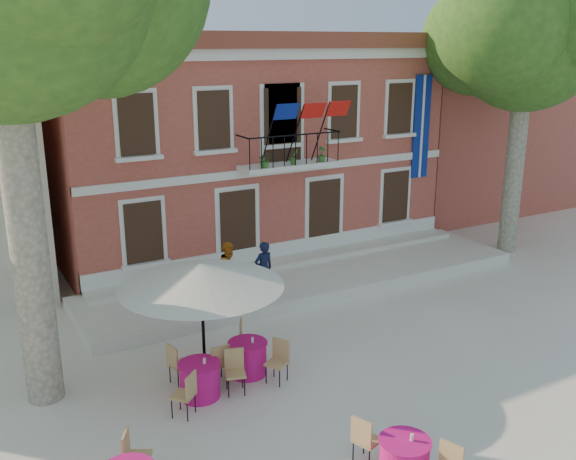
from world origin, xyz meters
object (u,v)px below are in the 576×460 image
Objects in this scene: patio_umbrella at (201,275)px; cafe_table_4 at (248,356)px; pedestrian_orange at (230,268)px; plane_tree_east at (528,35)px; cafe_table_1 at (404,458)px; pedestrian_navy at (264,269)px; cafe_table_3 at (200,378)px.

patio_umbrella is 1.91× the size of cafe_table_4.
patio_umbrella reaches higher than pedestrian_orange.
cafe_table_4 is (-11.98, -3.47, -6.97)m from plane_tree_east.
pedestrian_navy is at bearing 79.97° from cafe_table_1.
plane_tree_east is at bearing 16.13° from cafe_table_4.
pedestrian_orange is 0.84× the size of cafe_table_3.
cafe_table_1 is (-1.39, -7.86, -0.68)m from pedestrian_navy.
plane_tree_east is at bearing 16.15° from cafe_table_3.
cafe_table_3 is (-0.42, -0.78, -1.96)m from patio_umbrella.
cafe_table_1 is at bearing -120.93° from pedestrian_orange.
pedestrian_orange is 0.83× the size of cafe_table_4.
cafe_table_3 is at bearing 115.51° from cafe_table_1.
patio_umbrella is 1.84× the size of cafe_table_1.
cafe_table_1 is (1.59, -4.99, -1.97)m from patio_umbrella.
pedestrian_orange is at bearing 57.53° from patio_umbrella.
cafe_table_4 is (-0.71, 4.59, 0.01)m from cafe_table_1.
pedestrian_orange is (2.21, 3.47, -1.32)m from patio_umbrella.
patio_umbrella is 1.96× the size of cafe_table_3.
patio_umbrella is at bearing 155.95° from cafe_table_4.
patio_umbrella is at bearing -166.56° from plane_tree_east.
patio_umbrella is 2.15m from cafe_table_3.
cafe_table_1 is at bearing 74.39° from pedestrian_navy.
pedestrian_navy reaches higher than pedestrian_orange.
plane_tree_east is 5.15× the size of cafe_table_1.
plane_tree_east reaches higher than pedestrian_orange.
plane_tree_east is 11.72m from pedestrian_navy.
patio_umbrella reaches higher than cafe_table_3.
pedestrian_navy is 0.97m from pedestrian_orange.
cafe_table_1 and cafe_table_3 have the same top height.
cafe_table_3 and cafe_table_4 have the same top height.
pedestrian_navy is 5.03m from cafe_table_3.
cafe_table_3 is (-13.29, -3.85, -6.97)m from plane_tree_east.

